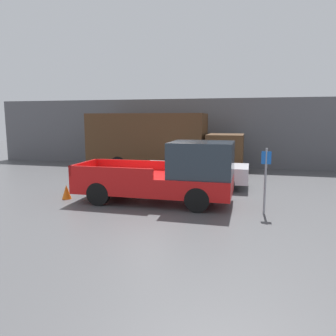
{
  "coord_description": "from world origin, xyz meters",
  "views": [
    {
      "loc": [
        3.3,
        -11.38,
        3.01
      ],
      "look_at": [
        0.25,
        0.77,
        1.11
      ],
      "focal_mm": 35.0,
      "sensor_mm": 36.0,
      "label": 1
    }
  ],
  "objects_px": {
    "parking_sign": "(265,177)",
    "newspaper_box": "(121,157)",
    "traffic_cone": "(67,192)",
    "pickup_truck": "(170,175)",
    "car": "(195,169)",
    "delivery_truck": "(158,141)"
  },
  "relations": [
    {
      "from": "parking_sign",
      "to": "newspaper_box",
      "type": "bearing_deg",
      "value": 132.55
    },
    {
      "from": "parking_sign",
      "to": "traffic_cone",
      "type": "xyz_separation_m",
      "value": [
        -7.16,
        0.2,
        -0.92
      ]
    },
    {
      "from": "pickup_truck",
      "to": "newspaper_box",
      "type": "distance_m",
      "value": 10.52
    },
    {
      "from": "newspaper_box",
      "to": "car",
      "type": "bearing_deg",
      "value": -44.54
    },
    {
      "from": "parking_sign",
      "to": "newspaper_box",
      "type": "relative_size",
      "value": 2.06
    },
    {
      "from": "pickup_truck",
      "to": "delivery_truck",
      "type": "height_order",
      "value": "delivery_truck"
    },
    {
      "from": "traffic_cone",
      "to": "car",
      "type": "bearing_deg",
      "value": 39.18
    },
    {
      "from": "pickup_truck",
      "to": "traffic_cone",
      "type": "bearing_deg",
      "value": -174.38
    },
    {
      "from": "delivery_truck",
      "to": "traffic_cone",
      "type": "xyz_separation_m",
      "value": [
        -1.57,
        -7.19,
        -1.49
      ]
    },
    {
      "from": "pickup_truck",
      "to": "newspaper_box",
      "type": "bearing_deg",
      "value": 121.66
    },
    {
      "from": "parking_sign",
      "to": "traffic_cone",
      "type": "height_order",
      "value": "parking_sign"
    },
    {
      "from": "newspaper_box",
      "to": "traffic_cone",
      "type": "height_order",
      "value": "newspaper_box"
    },
    {
      "from": "pickup_truck",
      "to": "newspaper_box",
      "type": "height_order",
      "value": "pickup_truck"
    },
    {
      "from": "parking_sign",
      "to": "newspaper_box",
      "type": "distance_m",
      "value": 12.96
    },
    {
      "from": "pickup_truck",
      "to": "parking_sign",
      "type": "relative_size",
      "value": 2.67
    },
    {
      "from": "newspaper_box",
      "to": "parking_sign",
      "type": "bearing_deg",
      "value": -47.45
    },
    {
      "from": "delivery_truck",
      "to": "newspaper_box",
      "type": "distance_m",
      "value": 4.02
    },
    {
      "from": "pickup_truck",
      "to": "newspaper_box",
      "type": "xyz_separation_m",
      "value": [
        -5.52,
        8.95,
        -0.52
      ]
    },
    {
      "from": "delivery_truck",
      "to": "parking_sign",
      "type": "xyz_separation_m",
      "value": [
        5.59,
        -7.39,
        -0.57
      ]
    },
    {
      "from": "parking_sign",
      "to": "newspaper_box",
      "type": "xyz_separation_m",
      "value": [
        -8.75,
        9.53,
        -0.68
      ]
    },
    {
      "from": "car",
      "to": "delivery_truck",
      "type": "height_order",
      "value": "delivery_truck"
    },
    {
      "from": "pickup_truck",
      "to": "car",
      "type": "height_order",
      "value": "pickup_truck"
    }
  ]
}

